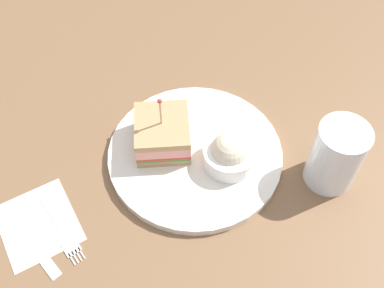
# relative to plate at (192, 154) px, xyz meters

# --- Properties ---
(ground_plane) EXTENTS (1.20, 1.20, 0.02)m
(ground_plane) POSITION_rel_plate_xyz_m (0.00, 0.00, -0.02)
(ground_plane) COLOR brown
(plate) EXTENTS (0.27, 0.27, 0.01)m
(plate) POSITION_rel_plate_xyz_m (0.00, 0.00, 0.00)
(plate) COLOR silver
(plate) RESTS_ON ground_plane
(sandwich_half_center) EXTENTS (0.09, 0.10, 0.10)m
(sandwich_half_center) POSITION_rel_plate_xyz_m (0.05, -0.02, 0.03)
(sandwich_half_center) COLOR tan
(sandwich_half_center) RESTS_ON plate
(coleslaw_bowl) EXTENTS (0.08, 0.08, 0.06)m
(coleslaw_bowl) POSITION_rel_plate_xyz_m (-0.05, 0.02, 0.03)
(coleslaw_bowl) COLOR white
(coleslaw_bowl) RESTS_ON plate
(drink_glass) EXTENTS (0.07, 0.07, 0.11)m
(drink_glass) POSITION_rel_plate_xyz_m (-0.20, 0.03, 0.05)
(drink_glass) COLOR gold
(drink_glass) RESTS_ON ground_plane
(napkin) EXTENTS (0.15, 0.15, 0.00)m
(napkin) POSITION_rel_plate_xyz_m (0.22, 0.12, -0.01)
(napkin) COLOR beige
(napkin) RESTS_ON ground_plane
(fork) EXTENTS (0.09, 0.11, 0.00)m
(fork) POSITION_rel_plate_xyz_m (0.18, 0.14, -0.01)
(fork) COLOR silver
(fork) RESTS_ON ground_plane
(knife) EXTENTS (0.09, 0.10, 0.00)m
(knife) POSITION_rel_plate_xyz_m (0.22, 0.16, -0.01)
(knife) COLOR silver
(knife) RESTS_ON ground_plane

